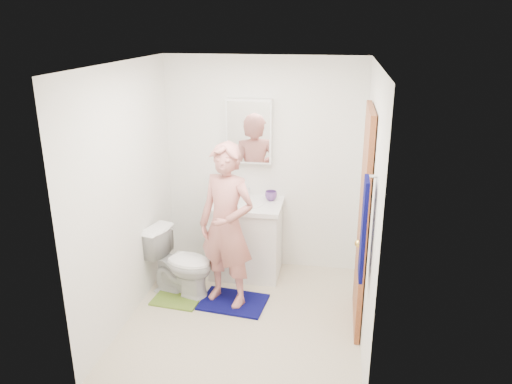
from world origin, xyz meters
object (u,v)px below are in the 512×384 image
towel (364,229)px  man (227,226)px  soap_dispenser (226,195)px  toothbrush_cup (271,196)px  vanity_cabinet (246,241)px  medicine_cabinet (249,131)px  toilet (181,262)px

towel → man: bearing=146.3°
soap_dispenser → toothbrush_cup: 0.50m
towel → man: 1.55m
vanity_cabinet → man: size_ratio=0.49×
medicine_cabinet → toilet: bearing=-127.1°
toothbrush_cup → man: size_ratio=0.08×
toilet → man: size_ratio=0.43×
towel → man: man is taller
towel → toothbrush_cup: bearing=119.7°
medicine_cabinet → man: size_ratio=0.43×
vanity_cabinet → toilet: size_ratio=1.12×
medicine_cabinet → man: (-0.07, -0.88, -0.75)m
medicine_cabinet → man: bearing=-94.3°
toilet → man: 0.72m
vanity_cabinet → towel: 2.08m
soap_dispenser → toilet: bearing=-126.3°
soap_dispenser → medicine_cabinet: bearing=51.4°
medicine_cabinet → towel: medicine_cabinet is taller
medicine_cabinet → toilet: size_ratio=0.98×
towel → vanity_cabinet: bearing=128.5°
vanity_cabinet → toilet: 0.81m
toilet → man: bearing=-85.8°
vanity_cabinet → man: (-0.07, -0.65, 0.45)m
towel → soap_dispenser: size_ratio=4.44×
towel → soap_dispenser: towel is taller
toilet → toothbrush_cup: (0.84, 0.68, 0.55)m
medicine_cabinet → toothbrush_cup: size_ratio=5.28×
towel → toothbrush_cup: towel is taller
toilet → medicine_cabinet: bearing=-21.9°
toothbrush_cup → soap_dispenser: bearing=-160.1°
soap_dispenser → toothbrush_cup: size_ratio=1.36×
toilet → toothbrush_cup: size_ratio=5.37×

